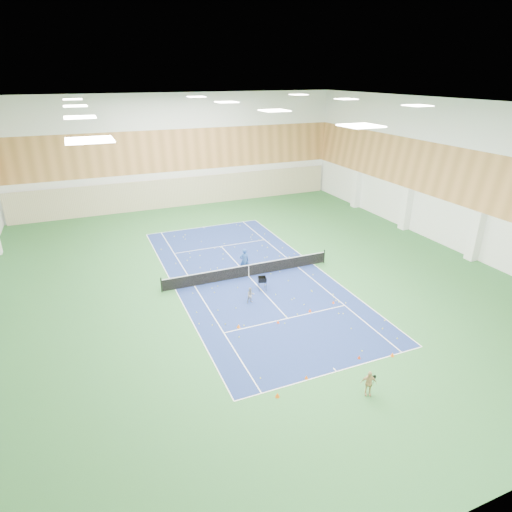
# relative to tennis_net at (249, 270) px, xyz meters

# --- Properties ---
(ground) EXTENTS (40.00, 40.00, 0.00)m
(ground) POSITION_rel_tennis_net_xyz_m (0.00, 0.00, -0.55)
(ground) COLOR #29612E
(ground) RESTS_ON ground
(room_shell) EXTENTS (36.00, 40.00, 12.00)m
(room_shell) POSITION_rel_tennis_net_xyz_m (0.00, 0.00, 5.45)
(room_shell) COLOR white
(room_shell) RESTS_ON ground
(wood_cladding) EXTENTS (36.00, 40.00, 8.00)m
(wood_cladding) POSITION_rel_tennis_net_xyz_m (0.00, 0.00, 7.45)
(wood_cladding) COLOR #BC8146
(wood_cladding) RESTS_ON room_shell
(ceiling_light_grid) EXTENTS (21.40, 25.40, 0.06)m
(ceiling_light_grid) POSITION_rel_tennis_net_xyz_m (0.00, 0.00, 11.37)
(ceiling_light_grid) COLOR white
(ceiling_light_grid) RESTS_ON room_shell
(court_surface) EXTENTS (10.97, 23.77, 0.01)m
(court_surface) POSITION_rel_tennis_net_xyz_m (0.00, 0.00, -0.55)
(court_surface) COLOR navy
(court_surface) RESTS_ON ground
(tennis_balls_scatter) EXTENTS (10.57, 22.77, 0.07)m
(tennis_balls_scatter) POSITION_rel_tennis_net_xyz_m (0.00, 0.00, -0.50)
(tennis_balls_scatter) COLOR yellow
(tennis_balls_scatter) RESTS_ON ground
(tennis_net) EXTENTS (12.80, 0.10, 1.10)m
(tennis_net) POSITION_rel_tennis_net_xyz_m (0.00, 0.00, 0.00)
(tennis_net) COLOR black
(tennis_net) RESTS_ON ground
(back_curtain) EXTENTS (35.40, 0.16, 3.20)m
(back_curtain) POSITION_rel_tennis_net_xyz_m (0.00, 19.75, 1.05)
(back_curtain) COLOR #C6B793
(back_curtain) RESTS_ON ground
(coach) EXTENTS (0.74, 0.53, 1.90)m
(coach) POSITION_rel_tennis_net_xyz_m (-0.03, 0.80, 0.40)
(coach) COLOR #1F4592
(coach) RESTS_ON ground
(child_court) EXTENTS (0.52, 0.41, 1.08)m
(child_court) POSITION_rel_tennis_net_xyz_m (-1.34, -3.68, -0.01)
(child_court) COLOR #92929A
(child_court) RESTS_ON ground
(child_apron) EXTENTS (0.83, 0.60, 1.30)m
(child_apron) POSITION_rel_tennis_net_xyz_m (0.42, -13.84, 0.10)
(child_apron) COLOR tan
(child_apron) RESTS_ON ground
(ball_cart) EXTENTS (0.69, 0.69, 0.98)m
(ball_cart) POSITION_rel_tennis_net_xyz_m (0.05, -2.34, -0.06)
(ball_cart) COLOR black
(ball_cart) RESTS_ON ground
(cone_svc_a) EXTENTS (0.22, 0.22, 0.25)m
(cone_svc_a) POSITION_rel_tennis_net_xyz_m (-3.13, -6.20, -0.43)
(cone_svc_a) COLOR orange
(cone_svc_a) RESTS_ON ground
(cone_svc_b) EXTENTS (0.18, 0.18, 0.19)m
(cone_svc_b) POSITION_rel_tennis_net_xyz_m (-0.76, -6.64, -0.45)
(cone_svc_b) COLOR #F6420C
(cone_svc_b) RESTS_ON ground
(cone_svc_c) EXTENTS (0.20, 0.20, 0.22)m
(cone_svc_c) POSITION_rel_tennis_net_xyz_m (1.65, -6.24, -0.44)
(cone_svc_c) COLOR #DB3F0B
(cone_svc_c) RESTS_ON ground
(cone_svc_d) EXTENTS (0.17, 0.17, 0.19)m
(cone_svc_d) POSITION_rel_tennis_net_xyz_m (3.59, -5.88, -0.46)
(cone_svc_d) COLOR #FF4E0D
(cone_svc_d) RESTS_ON ground
(cone_base_a) EXTENTS (0.22, 0.22, 0.24)m
(cone_base_a) POSITION_rel_tennis_net_xyz_m (-3.53, -12.38, -0.43)
(cone_base_a) COLOR #FF630D
(cone_base_a) RESTS_ON ground
(cone_base_b) EXTENTS (0.19, 0.19, 0.20)m
(cone_base_b) POSITION_rel_tennis_net_xyz_m (-1.67, -11.78, -0.45)
(cone_base_b) COLOR orange
(cone_base_b) RESTS_ON ground
(cone_base_c) EXTENTS (0.18, 0.18, 0.19)m
(cone_base_c) POSITION_rel_tennis_net_xyz_m (1.68, -11.42, -0.45)
(cone_base_c) COLOR red
(cone_base_c) RESTS_ON ground
(cone_base_d) EXTENTS (0.21, 0.21, 0.23)m
(cone_base_d) POSITION_rel_tennis_net_xyz_m (3.43, -11.93, -0.44)
(cone_base_d) COLOR #FF620D
(cone_base_d) RESTS_ON ground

